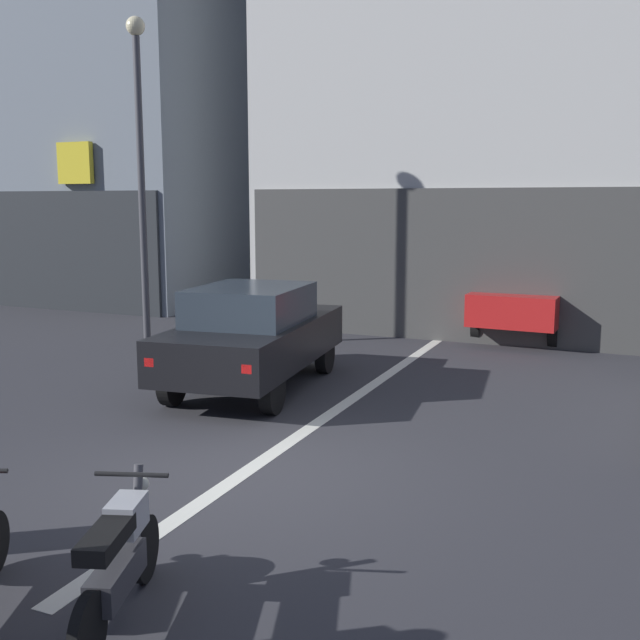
# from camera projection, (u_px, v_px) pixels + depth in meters

# --- Properties ---
(ground_plane) EXTENTS (120.00, 120.00, 0.00)m
(ground_plane) POSITION_uv_depth(u_px,v_px,m) (244.00, 473.00, 8.03)
(ground_plane) COLOR #333338
(lane_centre_line) EXTENTS (0.20, 18.00, 0.01)m
(lane_centre_line) POSITION_uv_depth(u_px,v_px,m) (405.00, 363.00, 13.47)
(lane_centre_line) COLOR silver
(lane_centre_line) RESTS_ON ground
(building_corner_left) EXTENTS (8.38, 8.19, 17.18)m
(building_corner_left) POSITION_uv_depth(u_px,v_px,m) (120.00, 16.00, 22.66)
(building_corner_left) COLOR gray
(building_corner_left) RESTS_ON ground
(car_black_crossing_near) EXTENTS (2.22, 4.28, 1.64)m
(car_black_crossing_near) POSITION_uv_depth(u_px,v_px,m) (254.00, 333.00, 11.53)
(car_black_crossing_near) COLOR black
(car_black_crossing_near) RESTS_ON ground
(car_red_down_street) EXTENTS (1.98, 4.19, 1.64)m
(car_red_down_street) POSITION_uv_depth(u_px,v_px,m) (529.00, 295.00, 16.27)
(car_red_down_street) COLOR black
(car_red_down_street) RESTS_ON ground
(street_lamp) EXTENTS (0.36, 0.36, 6.39)m
(street_lamp) POSITION_uv_depth(u_px,v_px,m) (140.00, 150.00, 14.28)
(street_lamp) COLOR #47474C
(street_lamp) RESTS_ON ground
(motorcycle_silver_row_left_mid) EXTENTS (0.68, 1.60, 0.98)m
(motorcycle_silver_row_left_mid) POSITION_uv_depth(u_px,v_px,m) (119.00, 559.00, 5.15)
(motorcycle_silver_row_left_mid) COLOR black
(motorcycle_silver_row_left_mid) RESTS_ON ground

